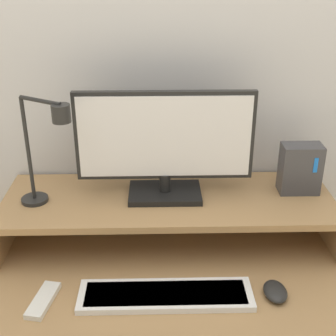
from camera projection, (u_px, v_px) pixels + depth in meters
The scene contains 9 objects.
wall_back at pixel (167, 65), 1.54m from camera, with size 6.00×0.05×2.50m.
desk at pixel (170, 320), 1.52m from camera, with size 1.06×0.67×0.72m.
monitor_shelf at pixel (168, 204), 1.51m from camera, with size 1.06×0.36×0.15m.
monitor at pixel (165, 144), 1.44m from camera, with size 0.55×0.15×0.35m.
desk_lamp at pixel (46, 146), 1.36m from camera, with size 0.19×0.14×0.35m.
router_dock at pixel (300, 169), 1.50m from camera, with size 0.13×0.08×0.16m.
keyboard at pixel (166, 295), 1.29m from camera, with size 0.48×0.13×0.02m.
mouse at pixel (275, 291), 1.29m from camera, with size 0.06×0.10×0.03m.
remote_control at pixel (43, 300), 1.27m from camera, with size 0.07×0.15×0.02m.
Camera 1 is at (-0.03, -0.83, 1.60)m, focal length 50.00 mm.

